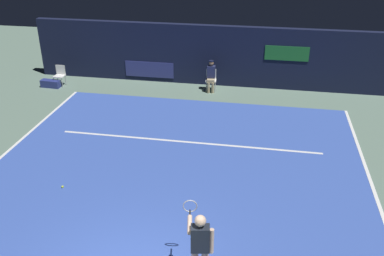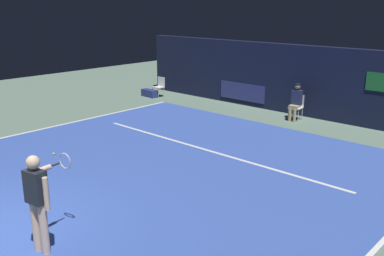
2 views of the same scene
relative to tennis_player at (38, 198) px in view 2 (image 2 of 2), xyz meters
name	(u,v)px [view 2 (image 2 of 2)]	position (x,y,z in m)	size (l,w,h in m)	color
ground_plane	(159,169)	(-1.35, 3.94, -0.99)	(32.23, 32.23, 0.00)	slate
court_surface	(159,169)	(-1.35, 3.94, -0.98)	(11.07, 10.90, 0.01)	#3856B2
line_sideline_left	(377,247)	(4.13, 3.94, -0.97)	(0.10, 10.90, 0.01)	white
line_sideline_right	(47,128)	(-6.84, 3.94, -0.97)	(0.10, 10.90, 0.01)	white
line_service	(207,150)	(-1.35, 5.84, -0.97)	(8.64, 0.10, 0.01)	white
back_wall	(306,81)	(-1.36, 11.41, 0.31)	(15.78, 0.33, 2.60)	#141933
tennis_player	(38,198)	(0.00, 0.00, 0.00)	(0.74, 0.93, 1.73)	beige
line_judge_on_chair	(296,101)	(-1.24, 10.56, -0.30)	(0.48, 0.56, 1.32)	white
courtside_chair_near	(159,86)	(-7.83, 10.07, -0.49)	(0.44, 0.42, 0.88)	white
tennis_ball	(54,154)	(-4.24, 2.66, -0.94)	(0.07, 0.07, 0.07)	#CCE033
equipment_bag	(149,93)	(-8.16, 9.76, -0.83)	(0.84, 0.32, 0.32)	navy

